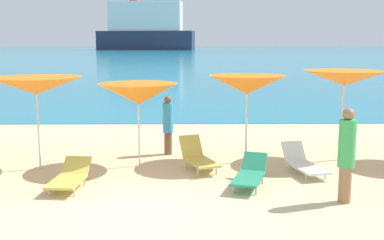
{
  "coord_description": "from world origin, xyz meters",
  "views": [
    {
      "loc": [
        0.97,
        -8.18,
        3.1
      ],
      "look_at": [
        1.12,
        3.5,
        1.2
      ],
      "focal_mm": 44.43,
      "sensor_mm": 36.0,
      "label": 1
    }
  ],
  "objects_px": {
    "lounge_chair_7": "(250,174)",
    "umbrella_3": "(36,86)",
    "beachgoer_2": "(347,153)",
    "cruise_ship": "(145,29)",
    "lounge_chair_5": "(198,157)",
    "lounge_chair_4": "(303,163)",
    "umbrella_6": "(344,78)",
    "umbrella_5": "(247,85)",
    "umbrella_4": "(138,94)",
    "lounge_chair_8": "(70,176)",
    "beachgoer_3": "(168,123)"
  },
  "relations": [
    {
      "from": "umbrella_4",
      "to": "lounge_chair_5",
      "type": "height_order",
      "value": "umbrella_4"
    },
    {
      "from": "lounge_chair_5",
      "to": "cruise_ship",
      "type": "distance_m",
      "value": 200.25
    },
    {
      "from": "lounge_chair_8",
      "to": "beachgoer_2",
      "type": "relative_size",
      "value": 0.81
    },
    {
      "from": "umbrella_4",
      "to": "umbrella_5",
      "type": "height_order",
      "value": "umbrella_5"
    },
    {
      "from": "lounge_chair_7",
      "to": "cruise_ship",
      "type": "height_order",
      "value": "cruise_ship"
    },
    {
      "from": "beachgoer_3",
      "to": "cruise_ship",
      "type": "height_order",
      "value": "cruise_ship"
    },
    {
      "from": "lounge_chair_8",
      "to": "umbrella_3",
      "type": "bearing_deg",
      "value": 129.7
    },
    {
      "from": "umbrella_6",
      "to": "beachgoer_2",
      "type": "bearing_deg",
      "value": -106.76
    },
    {
      "from": "umbrella_5",
      "to": "lounge_chair_5",
      "type": "relative_size",
      "value": 1.46
    },
    {
      "from": "lounge_chair_7",
      "to": "umbrella_3",
      "type": "bearing_deg",
      "value": -178.47
    },
    {
      "from": "lounge_chair_4",
      "to": "beachgoer_3",
      "type": "relative_size",
      "value": 1.0
    },
    {
      "from": "umbrella_3",
      "to": "lounge_chair_5",
      "type": "height_order",
      "value": "umbrella_3"
    },
    {
      "from": "umbrella_3",
      "to": "umbrella_6",
      "type": "height_order",
      "value": "umbrella_6"
    },
    {
      "from": "umbrella_3",
      "to": "umbrella_6",
      "type": "bearing_deg",
      "value": 6.08
    },
    {
      "from": "umbrella_3",
      "to": "cruise_ship",
      "type": "relative_size",
      "value": 0.05
    },
    {
      "from": "beachgoer_2",
      "to": "cruise_ship",
      "type": "bearing_deg",
      "value": -127.45
    },
    {
      "from": "cruise_ship",
      "to": "beachgoer_2",
      "type": "bearing_deg",
      "value": -75.1
    },
    {
      "from": "umbrella_5",
      "to": "lounge_chair_8",
      "type": "distance_m",
      "value": 4.97
    },
    {
      "from": "lounge_chair_4",
      "to": "beachgoer_2",
      "type": "distance_m",
      "value": 2.29
    },
    {
      "from": "umbrella_3",
      "to": "lounge_chair_5",
      "type": "xyz_separation_m",
      "value": [
        3.92,
        -0.11,
        -1.75
      ]
    },
    {
      "from": "umbrella_5",
      "to": "umbrella_6",
      "type": "height_order",
      "value": "umbrella_6"
    },
    {
      "from": "beachgoer_3",
      "to": "cruise_ship",
      "type": "relative_size",
      "value": 0.04
    },
    {
      "from": "lounge_chair_8",
      "to": "beachgoer_2",
      "type": "bearing_deg",
      "value": -5.57
    },
    {
      "from": "lounge_chair_5",
      "to": "lounge_chair_7",
      "type": "distance_m",
      "value": 1.76
    },
    {
      "from": "lounge_chair_4",
      "to": "lounge_chair_7",
      "type": "xyz_separation_m",
      "value": [
        -1.43,
        -1.03,
        0.03
      ]
    },
    {
      "from": "umbrella_5",
      "to": "lounge_chair_4",
      "type": "relative_size",
      "value": 1.38
    },
    {
      "from": "beachgoer_2",
      "to": "lounge_chair_4",
      "type": "bearing_deg",
      "value": -125.78
    },
    {
      "from": "lounge_chair_7",
      "to": "cruise_ship",
      "type": "xyz_separation_m",
      "value": [
        -18.93,
        200.62,
        8.94
      ]
    },
    {
      "from": "lounge_chair_5",
      "to": "lounge_chair_7",
      "type": "relative_size",
      "value": 0.93
    },
    {
      "from": "umbrella_5",
      "to": "beachgoer_2",
      "type": "xyz_separation_m",
      "value": [
        1.54,
        -3.22,
        -1.03
      ]
    },
    {
      "from": "lounge_chair_7",
      "to": "lounge_chair_8",
      "type": "height_order",
      "value": "lounge_chair_7"
    },
    {
      "from": "lounge_chair_5",
      "to": "beachgoer_2",
      "type": "distance_m",
      "value": 3.81
    },
    {
      "from": "umbrella_4",
      "to": "lounge_chair_8",
      "type": "xyz_separation_m",
      "value": [
        -1.33,
        -1.82,
        -1.59
      ]
    },
    {
      "from": "lounge_chair_4",
      "to": "beachgoer_2",
      "type": "height_order",
      "value": "beachgoer_2"
    },
    {
      "from": "umbrella_4",
      "to": "beachgoer_3",
      "type": "height_order",
      "value": "umbrella_4"
    },
    {
      "from": "lounge_chair_5",
      "to": "beachgoer_3",
      "type": "xyz_separation_m",
      "value": [
        -0.8,
        1.65,
        0.56
      ]
    },
    {
      "from": "lounge_chair_8",
      "to": "beachgoer_2",
      "type": "distance_m",
      "value": 5.76
    },
    {
      "from": "umbrella_6",
      "to": "lounge_chair_8",
      "type": "bearing_deg",
      "value": -160.07
    },
    {
      "from": "umbrella_4",
      "to": "umbrella_6",
      "type": "height_order",
      "value": "umbrella_6"
    },
    {
      "from": "beachgoer_3",
      "to": "cruise_ship",
      "type": "xyz_separation_m",
      "value": [
        -17.03,
        197.61,
        8.33
      ]
    },
    {
      "from": "umbrella_3",
      "to": "umbrella_6",
      "type": "xyz_separation_m",
      "value": [
        7.77,
        0.83,
        0.11
      ]
    },
    {
      "from": "umbrella_4",
      "to": "beachgoer_3",
      "type": "xyz_separation_m",
      "value": [
        0.68,
        1.3,
        -0.96
      ]
    },
    {
      "from": "umbrella_6",
      "to": "beachgoer_2",
      "type": "relative_size",
      "value": 1.28
    },
    {
      "from": "umbrella_3",
      "to": "umbrella_4",
      "type": "relative_size",
      "value": 1.08
    },
    {
      "from": "umbrella_4",
      "to": "lounge_chair_4",
      "type": "distance_m",
      "value": 4.37
    },
    {
      "from": "umbrella_3",
      "to": "lounge_chair_7",
      "type": "bearing_deg",
      "value": -16.39
    },
    {
      "from": "umbrella_5",
      "to": "beachgoer_3",
      "type": "xyz_separation_m",
      "value": [
        -2.07,
        0.91,
        -1.15
      ]
    },
    {
      "from": "umbrella_3",
      "to": "lounge_chair_4",
      "type": "distance_m",
      "value": 6.72
    },
    {
      "from": "umbrella_4",
      "to": "lounge_chair_8",
      "type": "bearing_deg",
      "value": -126.08
    },
    {
      "from": "umbrella_5",
      "to": "umbrella_6",
      "type": "bearing_deg",
      "value": 4.5
    }
  ]
}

